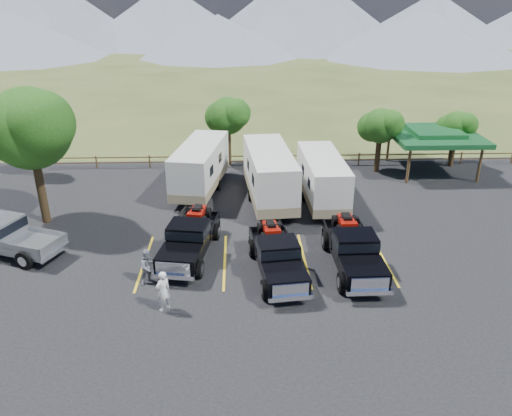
{
  "coord_description": "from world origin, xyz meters",
  "views": [
    {
      "loc": [
        -1.21,
        -17.79,
        12.51
      ],
      "look_at": [
        -0.33,
        6.97,
        1.6
      ],
      "focal_mm": 35.0,
      "sensor_mm": 36.0,
      "label": 1
    }
  ],
  "objects_px": {
    "trailer_center": "(269,175)",
    "pickup_silver": "(5,236)",
    "tree_big_nw": "(29,128)",
    "rig_center": "(277,255)",
    "trailer_right": "(322,179)",
    "trailer_left": "(200,167)",
    "rig_right": "(353,248)",
    "person_a": "(163,291)",
    "person_b": "(148,266)",
    "rig_left": "(190,237)",
    "pavilion": "(434,135)"
  },
  "relations": [
    {
      "from": "rig_left",
      "to": "rig_center",
      "type": "distance_m",
      "value": 4.68
    },
    {
      "from": "pickup_silver",
      "to": "trailer_left",
      "type": "bearing_deg",
      "value": 152.75
    },
    {
      "from": "tree_big_nw",
      "to": "pavilion",
      "type": "relative_size",
      "value": 1.26
    },
    {
      "from": "rig_right",
      "to": "trailer_center",
      "type": "height_order",
      "value": "trailer_center"
    },
    {
      "from": "rig_right",
      "to": "pickup_silver",
      "type": "distance_m",
      "value": 17.51
    },
    {
      "from": "trailer_left",
      "to": "person_a",
      "type": "xyz_separation_m",
      "value": [
        -0.68,
        -13.64,
        -0.74
      ]
    },
    {
      "from": "pickup_silver",
      "to": "tree_big_nw",
      "type": "bearing_deg",
      "value": -168.12
    },
    {
      "from": "trailer_center",
      "to": "trailer_right",
      "type": "xyz_separation_m",
      "value": [
        3.29,
        -0.35,
        -0.17
      ]
    },
    {
      "from": "rig_center",
      "to": "person_b",
      "type": "height_order",
      "value": "rig_center"
    },
    {
      "from": "trailer_center",
      "to": "pickup_silver",
      "type": "bearing_deg",
      "value": -160.25
    },
    {
      "from": "pickup_silver",
      "to": "person_a",
      "type": "distance_m",
      "value": 10.2
    },
    {
      "from": "rig_center",
      "to": "trailer_right",
      "type": "distance_m",
      "value": 9.08
    },
    {
      "from": "rig_center",
      "to": "trailer_right",
      "type": "bearing_deg",
      "value": 60.75
    },
    {
      "from": "rig_center",
      "to": "person_a",
      "type": "distance_m",
      "value": 5.75
    },
    {
      "from": "trailer_center",
      "to": "trailer_right",
      "type": "height_order",
      "value": "trailer_center"
    },
    {
      "from": "trailer_left",
      "to": "person_b",
      "type": "distance_m",
      "value": 11.61
    },
    {
      "from": "tree_big_nw",
      "to": "trailer_left",
      "type": "relative_size",
      "value": 0.85
    },
    {
      "from": "trailer_right",
      "to": "person_b",
      "type": "bearing_deg",
      "value": -137.19
    },
    {
      "from": "tree_big_nw",
      "to": "trailer_center",
      "type": "xyz_separation_m",
      "value": [
        13.22,
        2.52,
        -3.79
      ]
    },
    {
      "from": "rig_center",
      "to": "rig_right",
      "type": "height_order",
      "value": "rig_right"
    },
    {
      "from": "rig_left",
      "to": "person_a",
      "type": "bearing_deg",
      "value": -88.78
    },
    {
      "from": "rig_right",
      "to": "pickup_silver",
      "type": "bearing_deg",
      "value": 172.65
    },
    {
      "from": "tree_big_nw",
      "to": "trailer_left",
      "type": "xyz_separation_m",
      "value": [
        8.78,
        4.54,
        -3.89
      ]
    },
    {
      "from": "rig_center",
      "to": "person_a",
      "type": "bearing_deg",
      "value": -156.58
    },
    {
      "from": "rig_left",
      "to": "trailer_right",
      "type": "relative_size",
      "value": 0.74
    },
    {
      "from": "rig_center",
      "to": "trailer_center",
      "type": "height_order",
      "value": "trailer_center"
    },
    {
      "from": "rig_right",
      "to": "person_b",
      "type": "relative_size",
      "value": 3.66
    },
    {
      "from": "rig_left",
      "to": "rig_right",
      "type": "distance_m",
      "value": 8.12
    },
    {
      "from": "tree_big_nw",
      "to": "rig_center",
      "type": "xyz_separation_m",
      "value": [
        13.06,
        -6.2,
        -4.59
      ]
    },
    {
      "from": "rig_left",
      "to": "pickup_silver",
      "type": "bearing_deg",
      "value": -173.26
    },
    {
      "from": "trailer_right",
      "to": "person_a",
      "type": "distance_m",
      "value": 14.08
    },
    {
      "from": "rig_center",
      "to": "person_a",
      "type": "height_order",
      "value": "rig_center"
    },
    {
      "from": "tree_big_nw",
      "to": "rig_center",
      "type": "distance_m",
      "value": 15.17
    },
    {
      "from": "tree_big_nw",
      "to": "rig_right",
      "type": "xyz_separation_m",
      "value": [
        16.78,
        -5.77,
        -4.54
      ]
    },
    {
      "from": "trailer_left",
      "to": "trailer_right",
      "type": "height_order",
      "value": "trailer_left"
    },
    {
      "from": "tree_big_nw",
      "to": "rig_center",
      "type": "height_order",
      "value": "tree_big_nw"
    },
    {
      "from": "pickup_silver",
      "to": "person_a",
      "type": "relative_size",
      "value": 3.57
    },
    {
      "from": "trailer_left",
      "to": "trailer_center",
      "type": "distance_m",
      "value": 4.88
    },
    {
      "from": "rig_left",
      "to": "rig_right",
      "type": "height_order",
      "value": "rig_right"
    },
    {
      "from": "trailer_center",
      "to": "trailer_right",
      "type": "bearing_deg",
      "value": -10.81
    },
    {
      "from": "tree_big_nw",
      "to": "trailer_right",
      "type": "xyz_separation_m",
      "value": [
        16.51,
        2.18,
        -3.97
      ]
    },
    {
      "from": "trailer_right",
      "to": "trailer_left",
      "type": "bearing_deg",
      "value": 161.69
    },
    {
      "from": "rig_center",
      "to": "person_b",
      "type": "relative_size",
      "value": 3.58
    },
    {
      "from": "person_a",
      "to": "trailer_right",
      "type": "bearing_deg",
      "value": -166.33
    },
    {
      "from": "trailer_left",
      "to": "tree_big_nw",
      "type": "bearing_deg",
      "value": -142.55
    },
    {
      "from": "trailer_left",
      "to": "trailer_right",
      "type": "bearing_deg",
      "value": -6.93
    },
    {
      "from": "pavilion",
      "to": "trailer_center",
      "type": "xyz_separation_m",
      "value": [
        -12.33,
        -5.45,
        -0.99
      ]
    },
    {
      "from": "rig_center",
      "to": "tree_big_nw",
      "type": "bearing_deg",
      "value": 147.76
    },
    {
      "from": "rig_left",
      "to": "rig_center",
      "type": "relative_size",
      "value": 1.04
    },
    {
      "from": "trailer_center",
      "to": "pickup_silver",
      "type": "xyz_separation_m",
      "value": [
        -13.84,
        -6.32,
        -0.77
      ]
    }
  ]
}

